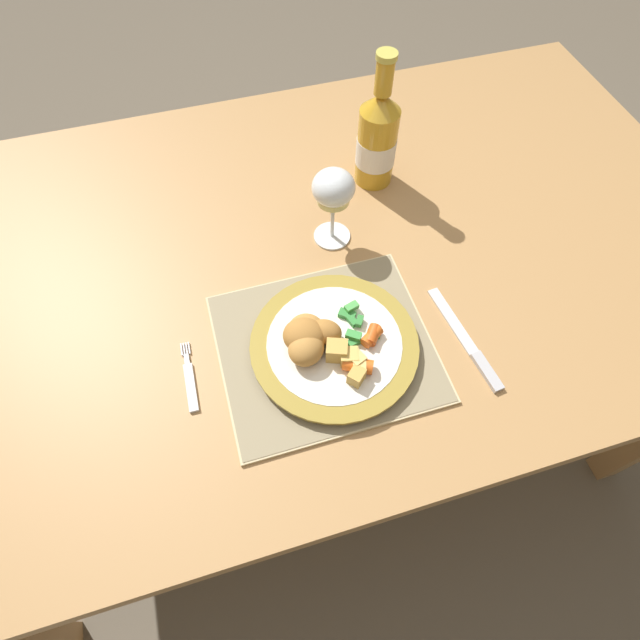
{
  "coord_description": "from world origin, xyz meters",
  "views": [
    {
      "loc": [
        -0.15,
        -0.57,
        1.44
      ],
      "look_at": [
        -0.03,
        -0.18,
        0.78
      ],
      "focal_mm": 28.0,
      "sensor_mm": 36.0,
      "label": 1
    }
  ],
  "objects_px": {
    "dining_table": "(310,274)",
    "wine_glass": "(333,191)",
    "dinner_plate": "(334,345)",
    "bottle": "(377,139)",
    "table_knife": "(470,346)",
    "fork": "(190,381)"
  },
  "relations": [
    {
      "from": "dining_table",
      "to": "dinner_plate",
      "type": "xyz_separation_m",
      "value": [
        -0.02,
        -0.21,
        0.09
      ]
    },
    {
      "from": "table_knife",
      "to": "wine_glass",
      "type": "distance_m",
      "value": 0.34
    },
    {
      "from": "fork",
      "to": "table_knife",
      "type": "xyz_separation_m",
      "value": [
        0.44,
        -0.07,
        0.0
      ]
    },
    {
      "from": "dining_table",
      "to": "table_knife",
      "type": "relative_size",
      "value": 7.72
    },
    {
      "from": "dining_table",
      "to": "dinner_plate",
      "type": "relative_size",
      "value": 5.99
    },
    {
      "from": "dinner_plate",
      "to": "bottle",
      "type": "relative_size",
      "value": 1.03
    },
    {
      "from": "dinner_plate",
      "to": "table_knife",
      "type": "relative_size",
      "value": 1.29
    },
    {
      "from": "fork",
      "to": "wine_glass",
      "type": "relative_size",
      "value": 0.8
    },
    {
      "from": "dining_table",
      "to": "bottle",
      "type": "xyz_separation_m",
      "value": [
        0.17,
        0.14,
        0.17
      ]
    },
    {
      "from": "dinner_plate",
      "to": "bottle",
      "type": "bearing_deg",
      "value": 61.55
    },
    {
      "from": "dining_table",
      "to": "fork",
      "type": "xyz_separation_m",
      "value": [
        -0.25,
        -0.2,
        0.08
      ]
    },
    {
      "from": "dining_table",
      "to": "bottle",
      "type": "height_order",
      "value": "bottle"
    },
    {
      "from": "dining_table",
      "to": "table_knife",
      "type": "distance_m",
      "value": 0.34
    },
    {
      "from": "wine_glass",
      "to": "bottle",
      "type": "height_order",
      "value": "bottle"
    },
    {
      "from": "bottle",
      "to": "dinner_plate",
      "type": "bearing_deg",
      "value": -118.45
    },
    {
      "from": "dining_table",
      "to": "wine_glass",
      "type": "height_order",
      "value": "wine_glass"
    },
    {
      "from": "table_knife",
      "to": "fork",
      "type": "bearing_deg",
      "value": 171.48
    },
    {
      "from": "dinner_plate",
      "to": "wine_glass",
      "type": "relative_size",
      "value": 1.75
    },
    {
      "from": "dining_table",
      "to": "fork",
      "type": "distance_m",
      "value": 0.33
    },
    {
      "from": "wine_glass",
      "to": "dining_table",
      "type": "bearing_deg",
      "value": -161.54
    },
    {
      "from": "wine_glass",
      "to": "table_knife",
      "type": "bearing_deg",
      "value": -63.43
    },
    {
      "from": "dining_table",
      "to": "wine_glass",
      "type": "relative_size",
      "value": 10.47
    }
  ]
}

